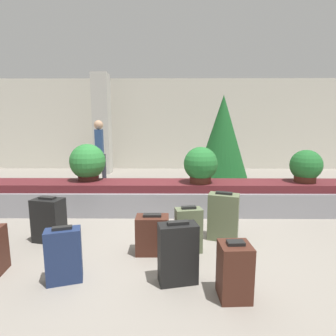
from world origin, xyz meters
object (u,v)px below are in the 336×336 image
(traveler_0, at_px, (99,146))
(suitcase_0, at_px, (152,234))
(potted_plant_1, at_px, (306,167))
(suitcase_2, at_px, (223,217))
(suitcase_5, at_px, (178,253))
(suitcase_6, at_px, (234,271))
(suitcase_7, at_px, (49,220))
(decorated_tree, at_px, (223,140))
(suitcase_1, at_px, (188,230))
(pillar, at_px, (102,124))
(potted_plant_2, at_px, (88,163))
(potted_plant_0, at_px, (201,165))
(suitcase_3, at_px, (64,255))

(traveler_0, bearing_deg, suitcase_0, -163.03)
(traveler_0, bearing_deg, potted_plant_1, -123.98)
(suitcase_2, height_order, suitcase_5, suitcase_2)
(suitcase_2, relative_size, suitcase_6, 1.23)
(suitcase_7, distance_m, decorated_tree, 4.24)
(suitcase_1, distance_m, suitcase_6, 0.95)
(suitcase_2, bearing_deg, potted_plant_1, 52.99)
(pillar, relative_size, potted_plant_2, 4.76)
(suitcase_7, bearing_deg, suitcase_6, -15.22)
(suitcase_5, distance_m, decorated_tree, 4.18)
(suitcase_6, height_order, suitcase_7, suitcase_7)
(suitcase_0, xyz_separation_m, potted_plant_2, (-1.30, 1.73, 0.64))
(suitcase_2, height_order, potted_plant_1, potted_plant_1)
(potted_plant_0, relative_size, potted_plant_1, 1.10)
(suitcase_7, relative_size, potted_plant_2, 0.92)
(suitcase_1, relative_size, potted_plant_1, 1.00)
(suitcase_1, height_order, suitcase_7, suitcase_7)
(suitcase_0, bearing_deg, potted_plant_0, 63.20)
(suitcase_0, relative_size, potted_plant_0, 0.78)
(pillar, height_order, potted_plant_2, pillar)
(potted_plant_1, relative_size, potted_plant_2, 0.86)
(pillar, xyz_separation_m, suitcase_6, (2.78, -6.42, -1.34))
(suitcase_7, relative_size, decorated_tree, 0.27)
(decorated_tree, bearing_deg, suitcase_7, -134.17)
(suitcase_5, bearing_deg, traveler_0, 101.93)
(suitcase_1, distance_m, potted_plant_2, 2.50)
(suitcase_2, xyz_separation_m, potted_plant_2, (-2.24, 1.32, 0.56))
(suitcase_3, relative_size, potted_plant_2, 0.85)
(potted_plant_0, distance_m, decorated_tree, 1.96)
(suitcase_1, distance_m, suitcase_7, 1.87)
(suitcase_6, bearing_deg, potted_plant_0, 88.27)
(traveler_0, bearing_deg, suitcase_1, -157.48)
(suitcase_6, xyz_separation_m, potted_plant_0, (-0.04, 2.36, 0.60))
(suitcase_0, distance_m, decorated_tree, 3.75)
(suitcase_1, xyz_separation_m, potted_plant_0, (0.31, 1.48, 0.58))
(pillar, relative_size, suitcase_0, 6.47)
(pillar, relative_size, suitcase_6, 5.93)
(suitcase_0, height_order, suitcase_7, suitcase_7)
(pillar, height_order, suitcase_5, pillar)
(suitcase_1, distance_m, potted_plant_0, 1.62)
(suitcase_2, bearing_deg, traveler_0, 144.75)
(suitcase_2, distance_m, potted_plant_0, 1.25)
(suitcase_7, bearing_deg, traveler_0, 106.64)
(suitcase_2, distance_m, suitcase_6, 1.27)
(suitcase_6, bearing_deg, decorated_tree, 77.92)
(suitcase_0, bearing_deg, potted_plant_2, 126.30)
(suitcase_0, relative_size, potted_plant_1, 0.86)
(decorated_tree, bearing_deg, pillar, 146.72)
(traveler_0, bearing_deg, pillar, 5.38)
(suitcase_2, distance_m, decorated_tree, 3.07)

